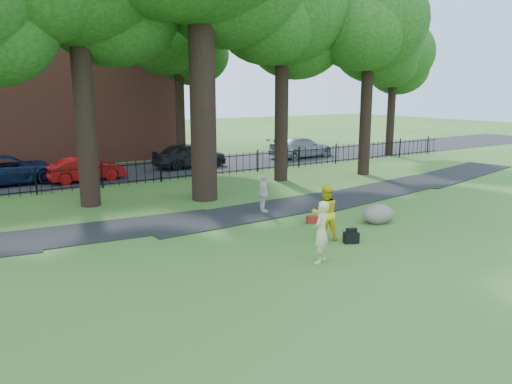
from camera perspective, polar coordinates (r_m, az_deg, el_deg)
ground at (r=16.15m, az=5.53°, el=-5.40°), size 120.00×120.00×0.00m
footpath at (r=19.77m, az=0.82°, el=-2.15°), size 36.07×3.85×0.03m
street at (r=30.06m, az=-13.68°, el=2.32°), size 80.00×7.00×0.02m
iron_fence at (r=26.26m, az=-10.85°, el=2.44°), size 44.00×0.04×1.20m
brick_building at (r=36.54m, az=-24.52°, el=12.68°), size 18.00×8.00×12.00m
tree_row at (r=23.11m, az=-6.78°, el=20.14°), size 26.82×7.96×12.42m
woman at (r=13.88m, az=7.45°, el=-4.55°), size 0.76×0.67×1.75m
man at (r=15.93m, az=7.90°, el=-2.35°), size 1.05×0.93×1.80m
pedestrian at (r=19.31m, az=0.86°, el=-0.20°), size 0.56×0.94×1.51m
boulder at (r=18.52m, az=13.79°, el=-2.30°), size 1.31×1.03×0.72m
backpack at (r=15.95m, az=10.81°, el=-5.14°), size 0.53×0.44×0.34m
red_bag at (r=18.06m, az=6.42°, el=-3.14°), size 0.44×0.36×0.26m
red_sedan at (r=27.39m, az=-18.87°, el=2.50°), size 3.94×1.44×1.29m
navy_van at (r=27.94m, az=-26.43°, el=2.26°), size 5.41×2.70×1.47m
grey_car at (r=30.72m, az=-7.59°, el=4.20°), size 4.55×1.91×1.54m
silver_car at (r=35.21m, az=5.19°, el=5.12°), size 5.07×2.36×1.43m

